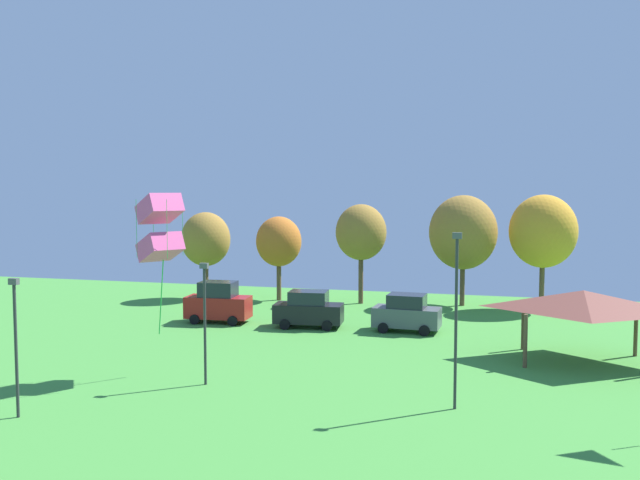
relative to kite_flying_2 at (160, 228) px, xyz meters
The scene contains 13 objects.
kite_flying_2 is the anchor object (origin of this frame).
parked_car_leftmost 13.70m from the kite_flying_2, 101.92° to the left, with size 4.23×2.25×2.67m.
parked_car_second_from_left 13.97m from the kite_flying_2, 74.02° to the left, with size 4.40×2.38×2.30m.
parked_car_third_from_left 16.85m from the kite_flying_2, 52.71° to the left, with size 4.10×2.24×2.29m.
park_pavilion 20.92m from the kite_flying_2, 22.00° to the left, with size 7.22×5.04×3.60m.
light_post_0 13.86m from the kite_flying_2, ahead, with size 0.36×0.20×6.93m.
light_post_1 8.12m from the kite_flying_2, 109.45° to the right, with size 0.36×0.20×5.29m.
light_post_2 4.66m from the kite_flying_2, 19.44° to the right, with size 0.36×0.20×5.39m.
treeline_tree_0 22.42m from the kite_flying_2, 109.56° to the left, with size 3.87×3.87×6.85m.
treeline_tree_1 22.01m from the kite_flying_2, 94.38° to the left, with size 3.54×3.54×6.54m.
treeline_tree_2 22.54m from the kite_flying_2, 77.64° to the left, with size 3.84×3.84×7.53m.
treeline_tree_3 26.12m from the kite_flying_2, 61.88° to the left, with size 5.00×5.00×8.21m.
treeline_tree_4 28.81m from the kite_flying_2, 51.57° to the left, with size 4.74×4.74×8.27m.
Camera 1 is at (2.38, 3.79, 8.55)m, focal length 38.00 mm.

